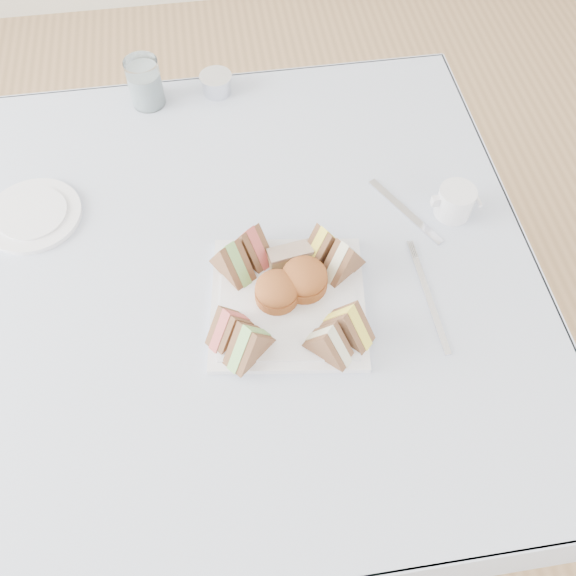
{
  "coord_description": "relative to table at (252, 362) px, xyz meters",
  "views": [
    {
      "loc": [
        -0.01,
        -0.6,
        1.61
      ],
      "look_at": [
        0.07,
        -0.09,
        0.8
      ],
      "focal_mm": 38.0,
      "sensor_mm": 36.0,
      "label": 1
    }
  ],
  "objects": [
    {
      "name": "sandwich_fl_a",
      "position": [
        -0.03,
        -0.13,
        0.42
      ],
      "size": [
        0.08,
        0.08,
        0.07
      ],
      "primitive_type": null,
      "rotation": [
        0.0,
        0.0,
        0.68
      ],
      "color": "brown",
      "rests_on": "serving_plate"
    },
    {
      "name": "side_plate",
      "position": [
        -0.36,
        0.17,
        0.38
      ],
      "size": [
        0.22,
        0.22,
        0.01
      ],
      "primitive_type": "cylinder",
      "rotation": [
        0.0,
        0.0,
        0.29
      ],
      "color": "white",
      "rests_on": "tablecloth"
    },
    {
      "name": "sandwich_br_b",
      "position": [
        0.14,
        -0.0,
        0.42
      ],
      "size": [
        0.09,
        0.07,
        0.07
      ],
      "primitive_type": null,
      "rotation": [
        0.0,
        0.0,
        -2.59
      ],
      "color": "brown",
      "rests_on": "serving_plate"
    },
    {
      "name": "sandwich_br_a",
      "position": [
        0.17,
        -0.04,
        0.42
      ],
      "size": [
        0.09,
        0.08,
        0.07
      ],
      "primitive_type": null,
      "rotation": [
        0.0,
        0.0,
        -2.51
      ],
      "color": "brown",
      "rests_on": "serving_plate"
    },
    {
      "name": "pastry_slice",
      "position": [
        0.08,
        -0.01,
        0.41
      ],
      "size": [
        0.08,
        0.04,
        0.04
      ],
      "primitive_type": "cube",
      "rotation": [
        0.0,
        0.0,
        0.15
      ],
      "color": "tan",
      "rests_on": "serving_plate"
    },
    {
      "name": "sandwich_bl_a",
      "position": [
        -0.01,
        -0.01,
        0.43
      ],
      "size": [
        0.08,
        0.09,
        0.08
      ],
      "primitive_type": null,
      "rotation": [
        0.0,
        0.0,
        2.12
      ],
      "color": "brown",
      "rests_on": "serving_plate"
    },
    {
      "name": "tea_strainer",
      "position": [
        -0.0,
        0.46,
        0.4
      ],
      "size": [
        0.09,
        0.09,
        0.04
      ],
      "primitive_type": "cylinder",
      "rotation": [
        0.0,
        0.0,
        0.3
      ],
      "color": "silver",
      "rests_on": "tablecloth"
    },
    {
      "name": "sandwich_bl_b",
      "position": [
        0.02,
        0.01,
        0.43
      ],
      "size": [
        0.08,
        0.09,
        0.07
      ],
      "primitive_type": null,
      "rotation": [
        0.0,
        0.0,
        2.17
      ],
      "color": "brown",
      "rests_on": "serving_plate"
    },
    {
      "name": "sandwich_fr_b",
      "position": [
        0.12,
        -0.19,
        0.42
      ],
      "size": [
        0.08,
        0.08,
        0.07
      ],
      "primitive_type": null,
      "rotation": [
        0.0,
        0.0,
        -0.76
      ],
      "color": "brown",
      "rests_on": "serving_plate"
    },
    {
      "name": "fork",
      "position": [
        0.3,
        -0.12,
        0.38
      ],
      "size": [
        0.01,
        0.19,
        0.0
      ],
      "primitive_type": "cube",
      "rotation": [
        0.0,
        0.0,
        0.02
      ],
      "color": "silver",
      "rests_on": "tablecloth"
    },
    {
      "name": "knife",
      "position": [
        0.31,
        0.08,
        0.38
      ],
      "size": [
        0.1,
        0.17,
        0.0
      ],
      "primitive_type": "cube",
      "rotation": [
        0.0,
        0.0,
        0.5
      ],
      "color": "silver",
      "rests_on": "tablecloth"
    },
    {
      "name": "sandwich_fl_b",
      "position": [
        -0.0,
        -0.17,
        0.43
      ],
      "size": [
        0.09,
        0.09,
        0.08
      ],
      "primitive_type": null,
      "rotation": [
        0.0,
        0.0,
        0.72
      ],
      "color": "brown",
      "rests_on": "serving_plate"
    },
    {
      "name": "water_glass",
      "position": [
        -0.14,
        0.45,
        0.43
      ],
      "size": [
        0.07,
        0.07,
        0.1
      ],
      "primitive_type": "cylinder",
      "rotation": [
        0.0,
        0.0,
        -0.05
      ],
      "color": "white",
      "rests_on": "tablecloth"
    },
    {
      "name": "scone_left",
      "position": [
        0.05,
        -0.08,
        0.41
      ],
      "size": [
        0.09,
        0.09,
        0.05
      ],
      "primitive_type": "cylinder",
      "rotation": [
        0.0,
        0.0,
        -0.29
      ],
      "color": "#A85E37",
      "rests_on": "serving_plate"
    },
    {
      "name": "scone_right",
      "position": [
        0.1,
        -0.06,
        0.41
      ],
      "size": [
        0.1,
        0.1,
        0.05
      ],
      "primitive_type": "cylinder",
      "rotation": [
        0.0,
        0.0,
        0.3
      ],
      "color": "#A85E37",
      "rests_on": "serving_plate"
    },
    {
      "name": "creamer_jug",
      "position": [
        0.4,
        0.06,
        0.41
      ],
      "size": [
        0.07,
        0.07,
        0.06
      ],
      "primitive_type": "cylinder",
      "rotation": [
        0.0,
        0.0,
        0.05
      ],
      "color": "white",
      "rests_on": "tablecloth"
    },
    {
      "name": "serving_plate",
      "position": [
        0.07,
        -0.09,
        0.38
      ],
      "size": [
        0.28,
        0.28,
        0.01
      ],
      "primitive_type": "cube",
      "rotation": [
        0.0,
        0.0,
        -0.14
      ],
      "color": "white",
      "rests_on": "tablecloth"
    },
    {
      "name": "tablecloth",
      "position": [
        0.0,
        0.0,
        0.37
      ],
      "size": [
        1.02,
        1.02,
        0.01
      ],
      "primitive_type": "cube",
      "color": "silver",
      "rests_on": "table"
    },
    {
      "name": "sandwich_fr_a",
      "position": [
        0.15,
        -0.16,
        0.43
      ],
      "size": [
        0.09,
        0.09,
        0.08
      ],
      "primitive_type": null,
      "rotation": [
        0.0,
        0.0,
        -0.8
      ],
      "color": "brown",
      "rests_on": "serving_plate"
    },
    {
      "name": "table",
      "position": [
        0.0,
        0.0,
        0.0
      ],
      "size": [
        0.9,
        0.9,
        0.74
      ],
      "primitive_type": "cube",
      "color": "brown",
      "rests_on": "floor"
    },
    {
      "name": "floor",
      "position": [
        0.0,
        0.0,
        -0.37
      ],
      "size": [
        4.0,
        4.0,
        0.0
      ],
      "primitive_type": "plane",
      "color": "#9E7751",
      "rests_on": "ground"
    }
  ]
}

